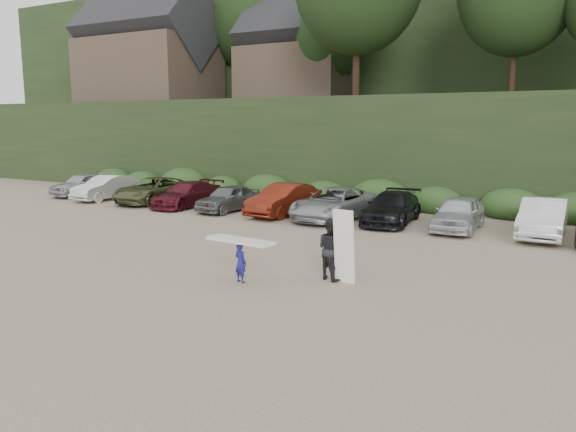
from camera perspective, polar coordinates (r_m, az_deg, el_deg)
The scene contains 5 objects.
ground at distance 16.76m, azimuth -1.16°, elevation -6.22°, with size 120.00×120.00×0.00m, color tan.
hillside_backdrop at distance 51.01m, azimuth 20.16°, elevation 16.46°, with size 90.00×41.50×28.00m.
parked_cars at distance 25.65m, azimuth 9.67°, elevation 0.84°, with size 39.66×5.92×1.59m.
child_surfer at distance 16.08m, azimuth -4.86°, elevation -3.76°, with size 2.17×0.82×1.27m.
adult_surfer at distance 16.33m, azimuth 4.49°, elevation -3.33°, with size 1.36×0.98×2.14m.
Camera 1 is at (8.12, -13.94, 4.54)m, focal length 35.00 mm.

